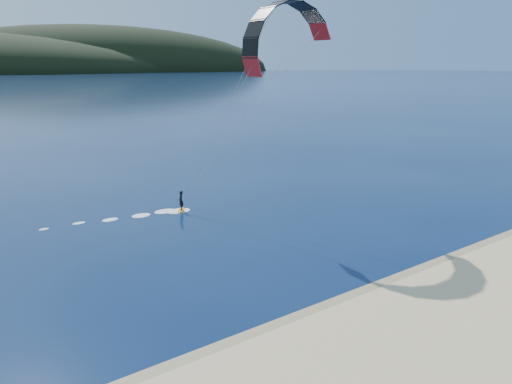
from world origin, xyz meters
The scene contains 2 objects.
wet_sand centered at (0.00, 4.50, 0.05)m, with size 220.00×2.50×0.10m.
kitesurfer_near centered at (12.70, 19.42, 11.96)m, with size 21.75×7.79×15.81m.
Camera 1 is at (-11.19, -10.07, 11.54)m, focal length 34.07 mm.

